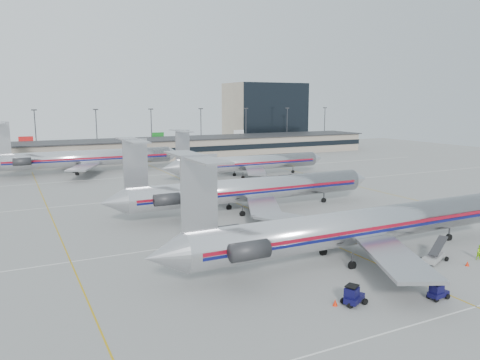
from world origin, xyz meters
TOP-DOWN VIEW (x-y plane):
  - ground at (0.00, 0.00)m, footprint 260.00×260.00m
  - apron_markings at (0.00, 10.00)m, footprint 160.00×0.15m
  - terminal at (0.00, 97.97)m, footprint 162.00×17.00m
  - light_mast_row at (0.00, 112.00)m, footprint 163.60×0.40m
  - distant_building at (62.00, 128.00)m, footprint 30.00×20.00m
  - jet_foreground at (-1.32, -3.25)m, footprint 49.37×29.07m
  - jet_second_row at (-1.26, 22.65)m, footprint 47.91×28.21m
  - jet_third_row at (14.78, 53.90)m, footprint 42.35×26.05m
  - jet_back_row at (-18.37, 76.71)m, footprint 48.31×29.72m
  - tug_left at (-9.30, -12.84)m, footprint 2.49×2.01m
  - tug_center at (-1.75, -15.37)m, footprint 2.04×1.17m
  - belt_loader at (6.20, -8.09)m, footprint 4.75×2.94m
  - ramp_worker_far at (11.27, -10.03)m, footprint 1.01×0.89m
  - cone_right at (8.29, -10.75)m, footprint 0.45×0.45m
  - cone_left at (-10.84, -12.33)m, footprint 0.58×0.58m

SIDE VIEW (x-z plane):
  - ground at x=0.00m, z-range 0.00..0.00m
  - apron_markings at x=0.00m, z-range 0.00..0.02m
  - cone_right at x=8.29m, z-range 0.00..0.54m
  - cone_left at x=-10.84m, z-range 0.00..0.60m
  - belt_loader at x=6.20m, z-range -0.57..1.88m
  - tug_center at x=-1.75m, z-range -0.07..1.51m
  - tug_left at x=-9.30m, z-range -0.08..1.73m
  - ramp_worker_far at x=11.27m, z-range 0.00..1.75m
  - terminal at x=0.00m, z-range 0.03..6.28m
  - jet_third_row at x=14.78m, z-range -2.43..9.15m
  - jet_second_row at x=-1.26m, z-range -2.63..9.91m
  - jet_foreground at x=-1.32m, z-range -2.71..10.21m
  - jet_back_row at x=-18.37m, z-range -2.77..10.44m
  - light_mast_row at x=0.00m, z-range 0.94..16.22m
  - distant_building at x=62.00m, z-range 0.00..25.00m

